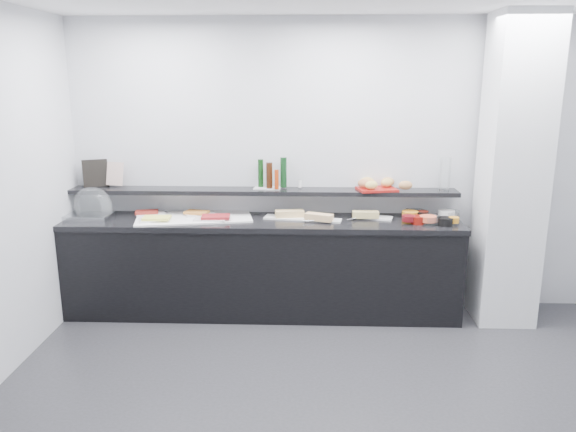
{
  "coord_description": "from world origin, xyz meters",
  "views": [
    {
      "loc": [
        -0.28,
        -3.25,
        2.17
      ],
      "look_at": [
        -0.45,
        1.45,
        1.0
      ],
      "focal_mm": 35.0,
      "sensor_mm": 36.0,
      "label": 1
    }
  ],
  "objects_px": {
    "sandwich_plate_mid": "(324,220)",
    "condiment_tray": "(268,188)",
    "carafe": "(445,174)",
    "cloche_base": "(89,216)",
    "framed_print": "(95,173)",
    "bread_tray": "(377,189)"
  },
  "relations": [
    {
      "from": "bread_tray",
      "to": "sandwich_plate_mid",
      "type": "bearing_deg",
      "value": -171.51
    },
    {
      "from": "sandwich_plate_mid",
      "to": "carafe",
      "type": "bearing_deg",
      "value": 21.6
    },
    {
      "from": "cloche_base",
      "to": "framed_print",
      "type": "bearing_deg",
      "value": 93.15
    },
    {
      "from": "framed_print",
      "to": "bread_tray",
      "type": "xyz_separation_m",
      "value": [
        2.65,
        -0.08,
        -0.12
      ]
    },
    {
      "from": "sandwich_plate_mid",
      "to": "cloche_base",
      "type": "bearing_deg",
      "value": -170.25
    },
    {
      "from": "cloche_base",
      "to": "framed_print",
      "type": "xyz_separation_m",
      "value": [
        -0.0,
        0.24,
        0.36
      ]
    },
    {
      "from": "sandwich_plate_mid",
      "to": "condiment_tray",
      "type": "distance_m",
      "value": 0.63
    },
    {
      "from": "sandwich_plate_mid",
      "to": "carafe",
      "type": "xyz_separation_m",
      "value": [
        1.11,
        0.22,
        0.39
      ]
    },
    {
      "from": "cloche_base",
      "to": "carafe",
      "type": "bearing_deg",
      "value": 6.57
    },
    {
      "from": "sandwich_plate_mid",
      "to": "carafe",
      "type": "relative_size",
      "value": 1.03
    },
    {
      "from": "carafe",
      "to": "cloche_base",
      "type": "bearing_deg",
      "value": -176.5
    },
    {
      "from": "cloche_base",
      "to": "bread_tray",
      "type": "distance_m",
      "value": 2.67
    },
    {
      "from": "bread_tray",
      "to": "carafe",
      "type": "relative_size",
      "value": 1.16
    },
    {
      "from": "sandwich_plate_mid",
      "to": "framed_print",
      "type": "relative_size",
      "value": 1.18
    },
    {
      "from": "condiment_tray",
      "to": "framed_print",
      "type": "bearing_deg",
      "value": -173.96
    },
    {
      "from": "cloche_base",
      "to": "condiment_tray",
      "type": "xyz_separation_m",
      "value": [
        1.64,
        0.21,
        0.24
      ]
    },
    {
      "from": "cloche_base",
      "to": "carafe",
      "type": "relative_size",
      "value": 1.33
    },
    {
      "from": "framed_print",
      "to": "bread_tray",
      "type": "bearing_deg",
      "value": -26.5
    },
    {
      "from": "bread_tray",
      "to": "framed_print",
      "type": "bearing_deg",
      "value": 166.21
    },
    {
      "from": "framed_print",
      "to": "carafe",
      "type": "relative_size",
      "value": 0.87
    },
    {
      "from": "bread_tray",
      "to": "carafe",
      "type": "xyz_separation_m",
      "value": [
        0.62,
        0.04,
        0.14
      ]
    },
    {
      "from": "carafe",
      "to": "framed_print",
      "type": "bearing_deg",
      "value": 179.35
    }
  ]
}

